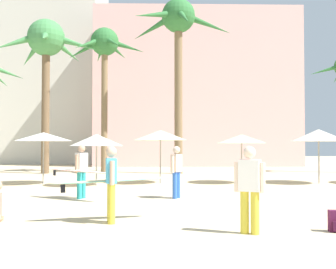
{
  "coord_description": "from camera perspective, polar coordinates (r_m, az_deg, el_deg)",
  "views": [
    {
      "loc": [
        -0.47,
        -5.1,
        1.68
      ],
      "look_at": [
        -0.25,
        4.53,
        1.96
      ],
      "focal_mm": 42.7,
      "sensor_mm": 36.0,
      "label": 1
    }
  ],
  "objects": [
    {
      "name": "hotel_tower_gray",
      "position": [
        44.16,
        -17.82,
        11.38
      ],
      "size": [
        12.91,
        9.24,
        23.16
      ],
      "primitive_type": "cube",
      "color": "beige",
      "rests_on": "ground"
    },
    {
      "name": "cafe_umbrella_6",
      "position": [
        19.24,
        20.7,
        -0.11
      ],
      "size": [
        2.44,
        2.44,
        2.44
      ],
      "color": "gray",
      "rests_on": "ground"
    },
    {
      "name": "palm_tree_right",
      "position": [
        26.57,
        -9.02,
        11.48
      ],
      "size": [
        5.12,
        4.86,
        9.31
      ],
      "color": "brown",
      "rests_on": "ground"
    },
    {
      "name": "cafe_umbrella_4",
      "position": [
        18.55,
        -17.34,
        -0.31
      ],
      "size": [
        2.51,
        2.51,
        2.29
      ],
      "color": "gray",
      "rests_on": "ground"
    },
    {
      "name": "person_far_left",
      "position": [
        13.03,
        -12.36,
        -4.94
      ],
      "size": [
        2.48,
        1.7,
        1.72
      ],
      "rotation": [
        0.0,
        0.0,
        5.84
      ],
      "color": "teal",
      "rests_on": "ground"
    },
    {
      "name": "palm_tree_left",
      "position": [
        26.38,
        -16.98,
        11.87
      ],
      "size": [
        6.09,
        6.02,
        9.53
      ],
      "color": "brown",
      "rests_on": "ground"
    },
    {
      "name": "palm_tree_far_right",
      "position": [
        25.44,
        1.42,
        14.61
      ],
      "size": [
        6.48,
        6.68,
        10.76
      ],
      "color": "brown",
      "rests_on": "ground"
    },
    {
      "name": "cafe_umbrella_5",
      "position": [
        17.28,
        -10.16,
        -0.79
      ],
      "size": [
        2.28,
        2.28,
        2.19
      ],
      "color": "gray",
      "rests_on": "ground"
    },
    {
      "name": "person_mid_right",
      "position": [
        9.0,
        -8.04,
        -6.56
      ],
      "size": [
        2.76,
        1.04,
        1.68
      ],
      "rotation": [
        0.0,
        0.0,
        0.19
      ],
      "color": "gold",
      "rests_on": "ground"
    },
    {
      "name": "cafe_umbrella_2",
      "position": [
        18.42,
        10.45,
        -0.62
      ],
      "size": [
        2.23,
        2.23,
        2.21
      ],
      "color": "gray",
      "rests_on": "ground"
    },
    {
      "name": "person_mid_left",
      "position": [
        12.92,
        1.21,
        -5.05
      ],
      "size": [
        0.4,
        0.56,
        1.68
      ],
      "rotation": [
        0.0,
        0.0,
        2.58
      ],
      "color": "blue",
      "rests_on": "ground"
    },
    {
      "name": "cafe_umbrella_1",
      "position": [
        18.12,
        -1.09,
        -0.11
      ],
      "size": [
        2.44,
        2.44,
        2.4
      ],
      "color": "gray",
      "rests_on": "ground"
    },
    {
      "name": "hotel_pink",
      "position": [
        36.76,
        3.78,
        6.05
      ],
      "size": [
        17.15,
        8.61,
        13.21
      ],
      "primitive_type": "cube",
      "color": "beige",
      "rests_on": "ground"
    },
    {
      "name": "person_far_right",
      "position": [
        7.89,
        11.57,
        -7.18
      ],
      "size": [
        0.59,
        0.37,
        1.68
      ],
      "rotation": [
        0.0,
        0.0,
        1.13
      ],
      "color": "gold",
      "rests_on": "ground"
    }
  ]
}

